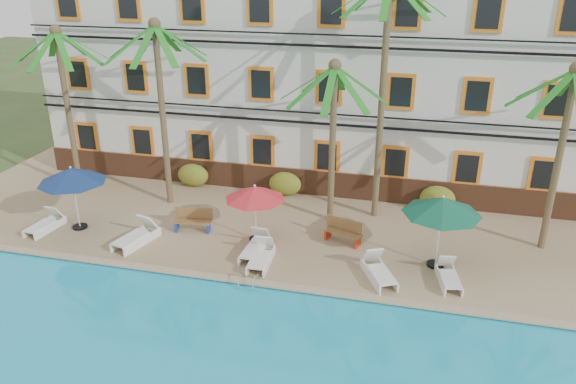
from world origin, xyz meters
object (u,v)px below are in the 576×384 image
(palm_a, at_px, (64,87))
(lounger_c, at_px, (256,247))
(umbrella_blue, at_px, (72,175))
(umbrella_green, at_px, (442,206))
(lounger_d, at_px, (261,256))
(pool_ladder, at_px, (249,284))
(bench_left, at_px, (193,220))
(lounger_e, at_px, (379,271))
(palm_e, at_px, (564,132))
(lounger_f, at_px, (449,276))
(bench_right, at_px, (344,231))
(palm_d, at_px, (384,70))
(umbrella_red, at_px, (255,193))
(lounger_b, at_px, (137,236))
(lounger_a, at_px, (45,224))
(palm_c, at_px, (333,119))
(palm_b, at_px, (160,89))

(palm_a, height_order, lounger_c, palm_a)
(umbrella_blue, height_order, umbrella_green, umbrella_green)
(lounger_d, xyz_separation_m, pool_ladder, (-0.02, -1.42, -0.29))
(lounger_c, height_order, bench_left, bench_left)
(lounger_c, xyz_separation_m, lounger_e, (4.56, -0.57, 0.00))
(palm_e, bearing_deg, palm_a, 177.59)
(lounger_f, distance_m, pool_ladder, 6.75)
(palm_a, height_order, bench_right, palm_a)
(bench_right, xyz_separation_m, pool_ladder, (-2.64, -3.75, -0.47))
(palm_d, distance_m, umbrella_red, 6.80)
(bench_left, bearing_deg, umbrella_green, -2.95)
(lounger_b, relative_size, lounger_e, 1.07)
(lounger_f, bearing_deg, lounger_d, -177.29)
(umbrella_blue, distance_m, lounger_a, 2.39)
(palm_d, xyz_separation_m, lounger_a, (-12.69, -4.55, -5.86))
(umbrella_blue, distance_m, umbrella_green, 14.02)
(palm_c, relative_size, lounger_d, 3.50)
(palm_d, distance_m, palm_e, 6.76)
(palm_c, relative_size, bench_right, 4.23)
(lounger_c, xyz_separation_m, lounger_d, (0.39, -0.59, -0.01))
(umbrella_green, bearing_deg, palm_e, 31.41)
(palm_e, bearing_deg, umbrella_green, -148.59)
(bench_right, bearing_deg, lounger_d, -138.38)
(palm_c, relative_size, palm_d, 0.68)
(umbrella_blue, bearing_deg, pool_ladder, -16.57)
(lounger_e, distance_m, pool_ladder, 4.45)
(palm_e, height_order, lounger_d, palm_e)
(lounger_b, distance_m, lounger_c, 4.68)
(bench_right, bearing_deg, palm_d, 71.30)
(palm_a, bearing_deg, lounger_b, -39.24)
(palm_e, xyz_separation_m, pool_ladder, (-9.98, -5.15, -4.52))
(palm_d, distance_m, lounger_c, 8.30)
(umbrella_green, bearing_deg, palm_a, 168.84)
(palm_d, xyz_separation_m, bench_right, (-0.90, -2.67, -5.67))
(umbrella_red, distance_m, lounger_d, 2.48)
(umbrella_green, relative_size, lounger_a, 1.48)
(bench_left, height_order, bench_right, same)
(palm_c, relative_size, lounger_e, 3.29)
(palm_c, bearing_deg, umbrella_green, -33.07)
(umbrella_blue, height_order, lounger_c, umbrella_blue)
(palm_c, bearing_deg, bench_right, -64.94)
(palm_b, xyz_separation_m, lounger_f, (11.96, -3.86, -4.83))
(umbrella_blue, relative_size, bench_right, 1.70)
(umbrella_blue, bearing_deg, lounger_c, -2.66)
(palm_e, distance_m, lounger_f, 6.47)
(lounger_c, xyz_separation_m, bench_right, (3.01, 1.74, 0.18))
(palm_b, distance_m, umbrella_red, 6.21)
(bench_left, bearing_deg, bench_right, 4.64)
(lounger_c, relative_size, bench_right, 1.23)
(palm_a, distance_m, lounger_a, 6.26)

